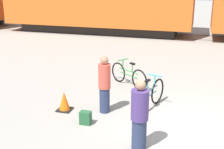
% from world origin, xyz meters
% --- Properties ---
extents(ground_plane, '(80.00, 80.00, 0.00)m').
position_xyz_m(ground_plane, '(0.00, 0.00, 0.00)').
color(ground_plane, gray).
extents(rail_near, '(62.52, 0.07, 0.01)m').
position_xyz_m(rail_near, '(0.00, 11.56, 0.01)').
color(rail_near, '#4C4238').
rests_on(rail_near, ground_plane).
extents(rail_far, '(62.52, 0.07, 0.01)m').
position_xyz_m(rail_far, '(0.00, 13.00, 0.01)').
color(rail_far, '#4C4238').
rests_on(rail_far, ground_plane).
extents(bicycle_teal, '(0.59, 1.65, 0.95)m').
position_xyz_m(bicycle_teal, '(-1.19, 1.20, 0.40)').
color(bicycle_teal, black).
rests_on(bicycle_teal, ground_plane).
extents(bicycle_green, '(1.48, 1.06, 0.87)m').
position_xyz_m(bicycle_green, '(-2.21, 2.90, 0.37)').
color(bicycle_green, black).
rests_on(bicycle_green, ground_plane).
extents(person_in_red, '(0.33, 0.33, 1.60)m').
position_xyz_m(person_in_red, '(-2.34, 0.66, 0.80)').
color(person_in_red, '#283351').
rests_on(person_in_red, ground_plane).
extents(person_in_purple, '(0.38, 0.38, 1.58)m').
position_xyz_m(person_in_purple, '(-1.06, -0.94, 0.78)').
color(person_in_purple, '#283351').
rests_on(person_in_purple, ground_plane).
extents(backpack, '(0.28, 0.20, 0.34)m').
position_xyz_m(backpack, '(-2.59, -0.18, 0.17)').
color(backpack, '#235633').
rests_on(backpack, ground_plane).
extents(traffic_cone, '(0.40, 0.40, 0.55)m').
position_xyz_m(traffic_cone, '(-3.46, 0.45, 0.25)').
color(traffic_cone, black).
rests_on(traffic_cone, ground_plane).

